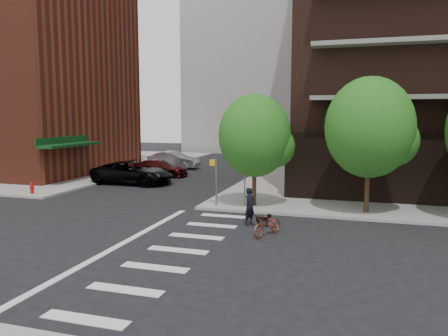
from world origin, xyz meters
TOP-DOWN VIEW (x-y plane):
  - ground at (0.00, 0.00)m, footprint 120.00×120.00m
  - sidewalk_nw at (-24.50, 23.50)m, footprint 31.00×33.00m
  - crosswalk at (2.21, -0.00)m, footprint 3.85×13.00m
  - midrise_nw at (-22.00, 18.00)m, footprint 21.40×15.50m
  - tree_a at (4.00, 8.50)m, footprint 4.00×4.00m
  - tree_b at (10.00, 8.50)m, footprint 4.50×4.50m
  - pedestrian_signal at (2.32, 7.92)m, footprint 2.18×0.67m
  - fire_hydrant at (-10.50, 7.80)m, footprint 0.24×0.24m
  - parked_car_black at (-6.71, 14.10)m, footprint 3.05×6.29m
  - parked_car_maroon at (-6.57, 18.45)m, footprint 2.17×4.97m
  - parked_car_silver at (-7.68, 23.95)m, footprint 1.78×5.06m
  - scooter at (5.87, 3.05)m, footprint 1.37×1.99m
  - dog_walker at (4.71, 4.60)m, footprint 0.77×0.66m
  - dog at (5.39, 4.49)m, footprint 0.70×0.40m

SIDE VIEW (x-z plane):
  - ground at x=0.00m, z-range 0.00..0.00m
  - crosswalk at x=2.21m, z-range 0.00..0.01m
  - sidewalk_nw at x=-24.50m, z-range 0.00..0.15m
  - dog at x=5.39m, z-range 0.08..0.67m
  - scooter at x=5.87m, z-range 0.00..0.99m
  - fire_hydrant at x=-10.50m, z-range 0.19..0.92m
  - parked_car_maroon at x=-6.57m, z-range 0.00..1.42m
  - parked_car_silver at x=-7.68m, z-range 0.00..1.66m
  - parked_car_black at x=-6.71m, z-range 0.00..1.72m
  - dog_walker at x=4.71m, z-range 0.00..1.79m
  - pedestrian_signal at x=2.32m, z-range 0.55..3.15m
  - tree_a at x=4.00m, z-range 1.09..6.99m
  - tree_b at x=10.00m, z-range 1.22..7.87m
  - midrise_nw at x=-22.00m, z-range 0.15..20.15m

